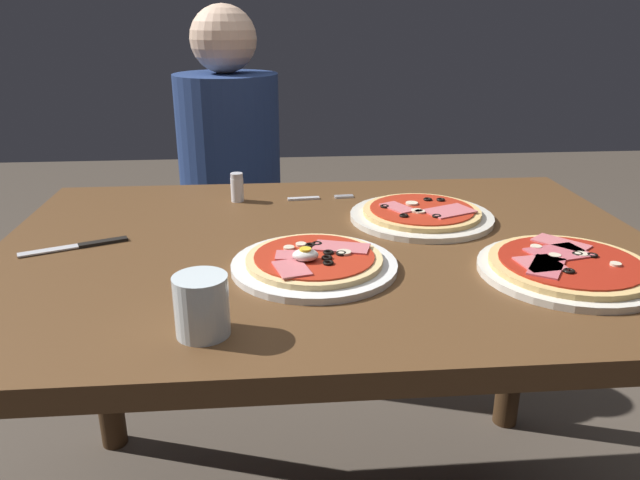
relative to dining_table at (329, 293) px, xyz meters
The scene contains 9 objects.
dining_table is the anchor object (origin of this frame).
pizza_foreground 0.17m from the dining_table, 107.40° to the right, with size 0.29×0.29×0.05m.
pizza_across_left 0.44m from the dining_table, 24.61° to the right, with size 0.30×0.30×0.03m.
pizza_across_right 0.27m from the dining_table, 31.12° to the left, with size 0.30×0.30×0.03m.
water_glass_near 0.42m from the dining_table, 121.80° to the right, with size 0.07×0.07×0.09m.
fork 0.32m from the dining_table, 90.63° to the left, with size 0.16×0.03×0.00m.
knife 0.48m from the dining_table, behind, with size 0.19×0.09×0.01m.
salt_shaker 0.38m from the dining_table, 122.19° to the left, with size 0.03×0.03×0.07m.
diner_person 0.88m from the dining_table, 105.69° to the left, with size 0.32×0.32×1.18m.
Camera 1 is at (-0.11, -1.08, 1.16)m, focal length 34.22 mm.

